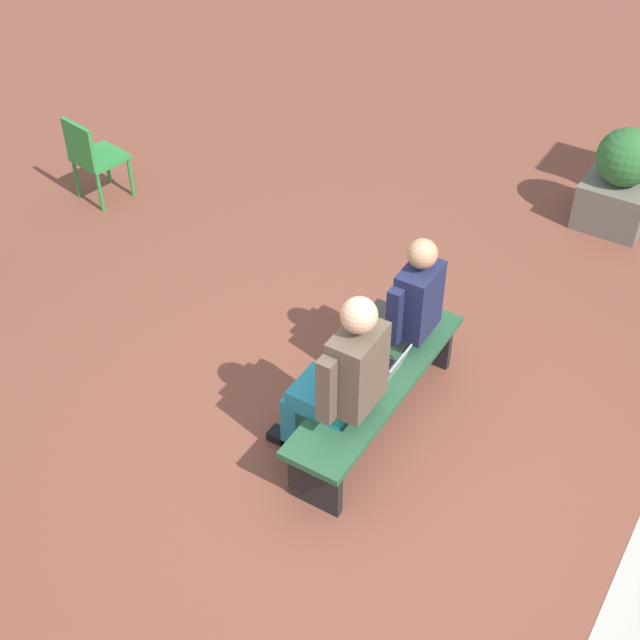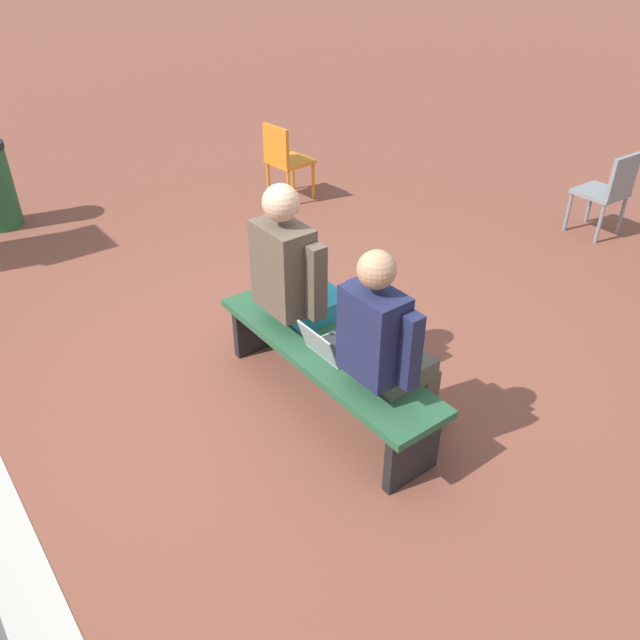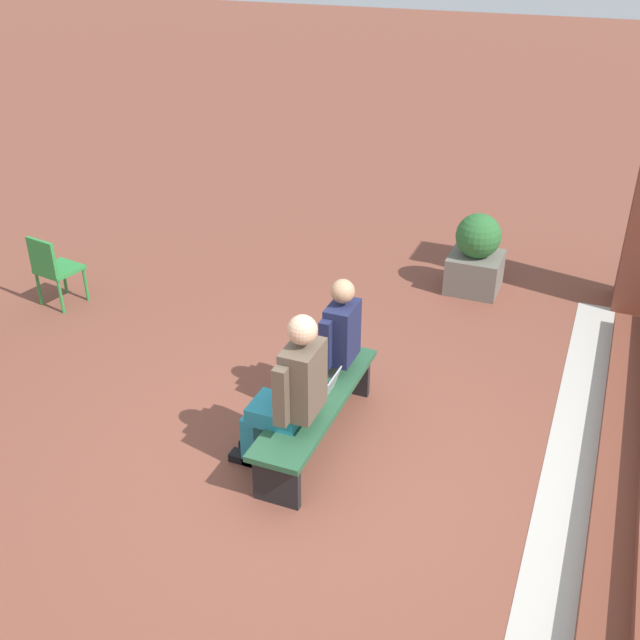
{
  "view_description": "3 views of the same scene",
  "coord_description": "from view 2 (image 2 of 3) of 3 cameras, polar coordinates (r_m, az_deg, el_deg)",
  "views": [
    {
      "loc": [
        3.52,
        1.74,
        4.64
      ],
      "look_at": [
        -0.33,
        -0.63,
        0.79
      ],
      "focal_mm": 50.0,
      "sensor_mm": 36.0,
      "label": 1
    },
    {
      "loc": [
        -2.84,
        1.74,
        2.69
      ],
      "look_at": [
        -0.39,
        -0.12,
        0.71
      ],
      "focal_mm": 35.0,
      "sensor_mm": 36.0,
      "label": 2
    },
    {
      "loc": [
        4.33,
        1.74,
        3.99
      ],
      "look_at": [
        -0.61,
        -0.26,
        1.03
      ],
      "focal_mm": 42.0,
      "sensor_mm": 36.0,
      "label": 3
    }
  ],
  "objects": [
    {
      "name": "person_adult",
      "position": [
        3.99,
        -2.0,
        3.68
      ],
      "size": [
        0.58,
        0.74,
        1.41
      ],
      "color": "teal",
      "rests_on": "ground"
    },
    {
      "name": "ground_plane",
      "position": [
        4.28,
        -4.47,
        -6.22
      ],
      "size": [
        60.0,
        60.0,
        0.0
      ],
      "primitive_type": "plane",
      "color": "brown"
    },
    {
      "name": "laptop",
      "position": [
        3.79,
        0.85,
        -2.48
      ],
      "size": [
        0.32,
        0.29,
        0.21
      ],
      "color": "#9EA0A5",
      "rests_on": "bench"
    },
    {
      "name": "plastic_chair_near_bench_right",
      "position": [
        7.07,
        -3.27,
        14.63
      ],
      "size": [
        0.45,
        0.45,
        0.84
      ],
      "color": "orange",
      "rests_on": "ground"
    },
    {
      "name": "person_student",
      "position": [
        3.46,
        6.08,
        -2.36
      ],
      "size": [
        0.53,
        0.67,
        1.32
      ],
      "color": "#4C473D",
      "rests_on": "ground"
    },
    {
      "name": "plastic_chair_by_pillar",
      "position": [
        6.77,
        24.88,
        10.81
      ],
      "size": [
        0.43,
        0.43,
        0.84
      ],
      "color": "gray",
      "rests_on": "ground"
    },
    {
      "name": "bench",
      "position": [
        3.92,
        0.43,
        -3.75
      ],
      "size": [
        1.8,
        0.44,
        0.45
      ],
      "color": "#285638",
      "rests_on": "ground"
    },
    {
      "name": "concrete_strip",
      "position": [
        3.66,
        -27.25,
        -19.38
      ],
      "size": [
        6.96,
        0.4,
        0.01
      ],
      "primitive_type": "cube",
      "color": "#B7B2A8",
      "rests_on": "ground"
    }
  ]
}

